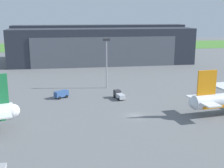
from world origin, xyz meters
TOP-DOWN VIEW (x-y plane):
  - ground_plane at (0.00, 0.00)m, footprint 440.00×440.00m
  - grass_field_strip at (0.00, 160.01)m, footprint 440.00×56.00m
  - maintenance_hangar at (0.87, 89.08)m, footprint 90.38×39.40m
  - baggage_tug at (-18.94, 19.58)m, footprint 4.63×3.98m
  - stair_truck at (-1.59, 16.06)m, footprint 3.16×5.40m
  - apron_light_mast at (-3.57, 29.74)m, footprint 2.40×0.50m

SIDE VIEW (x-z plane):
  - ground_plane at x=0.00m, z-range 0.00..0.00m
  - grass_field_strip at x=0.00m, z-range 0.00..0.08m
  - stair_truck at x=-1.59m, z-range -0.01..2.36m
  - baggage_tug at x=-18.94m, z-range 0.17..2.34m
  - maintenance_hangar at x=0.87m, z-range -0.46..18.53m
  - apron_light_mast at x=-3.57m, z-range 1.59..18.68m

